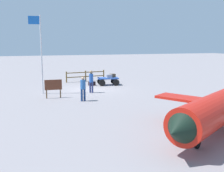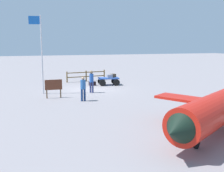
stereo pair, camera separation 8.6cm
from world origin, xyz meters
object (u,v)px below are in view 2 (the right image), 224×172
object	(u,v)px
flagpole	(40,48)
suitcase_navy	(113,76)
airplane_near	(219,108)
suitcase_dark	(92,84)
worker_lead	(83,87)
worker_trailing	(91,80)
suitcase_tan	(110,76)
luggage_cart	(108,80)
signboard	(54,86)

from	to	relation	value
flagpole	suitcase_navy	bearing A→B (deg)	-157.61
airplane_near	flagpole	size ratio (longest dim) A/B	1.37
suitcase_navy	suitcase_dark	distance (m)	2.09
worker_lead	flagpole	world-z (taller)	flagpole
suitcase_dark	worker_trailing	bearing A→B (deg)	75.46
suitcase_tan	airplane_near	world-z (taller)	airplane_near
suitcase_tan	suitcase_navy	bearing A→B (deg)	-152.05
suitcase_navy	suitcase_dark	size ratio (longest dim) A/B	0.82
suitcase_tan	worker_trailing	bearing A→B (deg)	52.59
luggage_cart	suitcase_navy	bearing A→B (deg)	-159.70
suitcase_dark	worker_lead	xyz separation A→B (m)	(2.14, 6.24, 0.78)
suitcase_navy	suitcase_dark	bearing A→B (deg)	-0.06
suitcase_navy	flagpole	bearing A→B (deg)	22.39
worker_lead	signboard	bearing A→B (deg)	-42.74
suitcase_navy	worker_lead	size ratio (longest dim) A/B	0.32
luggage_cart	worker_trailing	bearing A→B (deg)	54.12
luggage_cart	suitcase_tan	size ratio (longest dim) A/B	4.15
suitcase_navy	suitcase_dark	world-z (taller)	suitcase_navy
suitcase_navy	flagpole	size ratio (longest dim) A/B	0.09
worker_lead	flagpole	distance (m)	4.96
suitcase_navy	signboard	distance (m)	7.48
suitcase_dark	airplane_near	distance (m)	14.63
suitcase_navy	worker_trailing	bearing A→B (deg)	50.22
suitcase_tan	airplane_near	size ratio (longest dim) A/B	0.06
suitcase_tan	flagpole	size ratio (longest dim) A/B	0.08
suitcase_dark	worker_trailing	world-z (taller)	worker_trailing
suitcase_tan	suitcase_dark	distance (m)	1.73
worker_trailing	flagpole	world-z (taller)	flagpole
suitcase_dark	worker_trailing	size ratio (longest dim) A/B	0.36
suitcase_tan	signboard	world-z (taller)	signboard
airplane_near	flagpole	bearing A→B (deg)	-60.53
suitcase_dark	flagpole	distance (m)	6.26
luggage_cart	suitcase_dark	bearing A→B (deg)	-7.48
luggage_cart	suitcase_dark	size ratio (longest dim) A/B	3.20
signboard	suitcase_dark	bearing A→B (deg)	-130.41
flagpole	worker_trailing	bearing A→B (deg)	168.56
worker_trailing	airplane_near	size ratio (longest dim) A/B	0.22
airplane_near	suitcase_dark	bearing A→B (deg)	-82.00
suitcase_dark	signboard	size ratio (longest dim) A/B	0.48
worker_trailing	suitcase_dark	bearing A→B (deg)	-104.54
luggage_cart	airplane_near	xyz separation A→B (m)	(-0.56, 14.26, 0.66)
suitcase_navy	worker_trailing	size ratio (longest dim) A/B	0.30
suitcase_tan	worker_lead	world-z (taller)	worker_lead
worker_lead	flagpole	bearing A→B (deg)	-55.03
suitcase_navy	worker_trailing	xyz separation A→B (m)	(2.88, 3.46, 0.17)
suitcase_navy	worker_trailing	distance (m)	4.51
flagpole	luggage_cart	bearing A→B (deg)	-157.43
luggage_cart	flagpole	world-z (taller)	flagpole
suitcase_tan	signboard	bearing A→B (deg)	38.55
airplane_near	signboard	world-z (taller)	airplane_near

